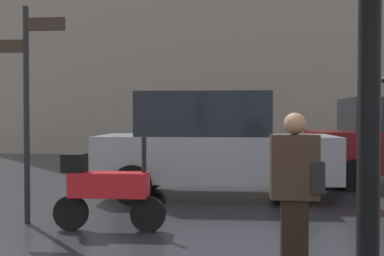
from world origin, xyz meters
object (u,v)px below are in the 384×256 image
Objects in this scene: pedestrian_with_bag at (296,184)px; parked_scooter at (106,188)px; parked_car_left at (212,144)px; street_signpost at (27,92)px.

parked_scooter is at bearing -156.11° from pedestrian_with_bag.
pedestrian_with_bag is at bearing 107.89° from parked_car_left.
parked_car_left is 3.54m from street_signpost.
street_signpost is (-2.51, -2.35, 0.85)m from parked_car_left.
pedestrian_with_bag reaches higher than parked_scooter.
parked_car_left reaches higher than parked_scooter.
parked_scooter is 1.80m from street_signpost.
parked_car_left reaches higher than pedestrian_with_bag.
pedestrian_with_bag is 2.78m from parked_scooter.
street_signpost is at bearing -149.96° from pedestrian_with_bag.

